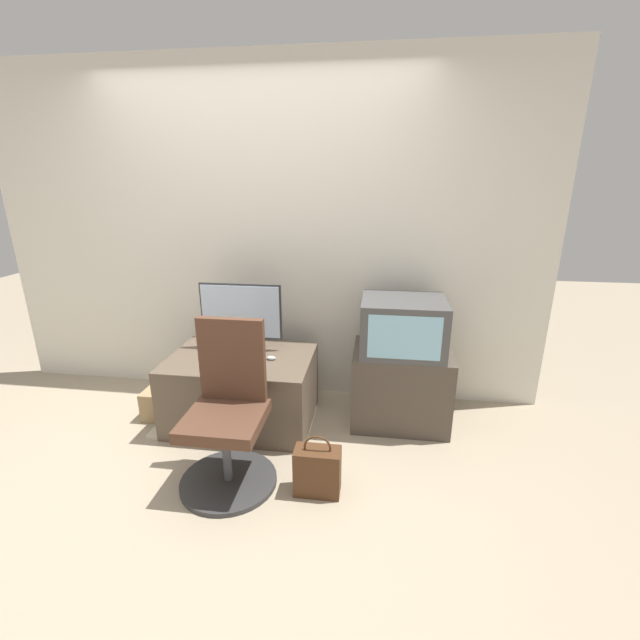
{
  "coord_description": "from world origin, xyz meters",
  "views": [
    {
      "loc": [
        0.9,
        -1.97,
        1.73
      ],
      "look_at": [
        0.5,
        0.92,
        0.77
      ],
      "focal_mm": 24.0,
      "sensor_mm": 36.0,
      "label": 1
    }
  ],
  "objects_px": {
    "office_chair": "(228,421)",
    "cardboard_box_lower": "(159,404)",
    "main_monitor": "(241,316)",
    "book": "(162,433)",
    "mouse": "(271,358)",
    "crt_tv": "(403,326)",
    "keyboard": "(238,358)",
    "handbag": "(317,471)"
  },
  "relations": [
    {
      "from": "main_monitor",
      "to": "book",
      "type": "distance_m",
      "value": 1.0
    },
    {
      "from": "keyboard",
      "to": "cardboard_box_lower",
      "type": "bearing_deg",
      "value": -179.76
    },
    {
      "from": "crt_tv",
      "to": "mouse",
      "type": "bearing_deg",
      "value": -169.38
    },
    {
      "from": "crt_tv",
      "to": "book",
      "type": "bearing_deg",
      "value": -166.05
    },
    {
      "from": "keyboard",
      "to": "mouse",
      "type": "relative_size",
      "value": 5.49
    },
    {
      "from": "main_monitor",
      "to": "handbag",
      "type": "distance_m",
      "value": 1.27
    },
    {
      "from": "keyboard",
      "to": "handbag",
      "type": "bearing_deg",
      "value": -44.74
    },
    {
      "from": "office_chair",
      "to": "handbag",
      "type": "xyz_separation_m",
      "value": [
        0.54,
        -0.06,
        -0.24
      ]
    },
    {
      "from": "office_chair",
      "to": "handbag",
      "type": "relative_size",
      "value": 2.59
    },
    {
      "from": "main_monitor",
      "to": "handbag",
      "type": "relative_size",
      "value": 1.63
    },
    {
      "from": "crt_tv",
      "to": "book",
      "type": "relative_size",
      "value": 3.28
    },
    {
      "from": "handbag",
      "to": "book",
      "type": "xyz_separation_m",
      "value": [
        -1.18,
        0.43,
        -0.13
      ]
    },
    {
      "from": "keyboard",
      "to": "handbag",
      "type": "height_order",
      "value": "keyboard"
    },
    {
      "from": "main_monitor",
      "to": "book",
      "type": "bearing_deg",
      "value": -139.17
    },
    {
      "from": "mouse",
      "to": "book",
      "type": "xyz_separation_m",
      "value": [
        -0.75,
        -0.24,
        -0.52
      ]
    },
    {
      "from": "cardboard_box_lower",
      "to": "keyboard",
      "type": "bearing_deg",
      "value": 0.24
    },
    {
      "from": "book",
      "to": "keyboard",
      "type": "bearing_deg",
      "value": 23.83
    },
    {
      "from": "office_chair",
      "to": "mouse",
      "type": "bearing_deg",
      "value": 79.83
    },
    {
      "from": "cardboard_box_lower",
      "to": "main_monitor",
      "type": "bearing_deg",
      "value": 17.75
    },
    {
      "from": "crt_tv",
      "to": "office_chair",
      "type": "height_order",
      "value": "office_chair"
    },
    {
      "from": "book",
      "to": "mouse",
      "type": "bearing_deg",
      "value": 17.84
    },
    {
      "from": "main_monitor",
      "to": "cardboard_box_lower",
      "type": "xyz_separation_m",
      "value": [
        -0.62,
        -0.2,
        -0.66
      ]
    },
    {
      "from": "office_chair",
      "to": "book",
      "type": "relative_size",
      "value": 5.54
    },
    {
      "from": "handbag",
      "to": "mouse",
      "type": "bearing_deg",
      "value": 122.24
    },
    {
      "from": "office_chair",
      "to": "cardboard_box_lower",
      "type": "bearing_deg",
      "value": 142.34
    },
    {
      "from": "main_monitor",
      "to": "office_chair",
      "type": "relative_size",
      "value": 0.63
    },
    {
      "from": "mouse",
      "to": "book",
      "type": "bearing_deg",
      "value": -162.16
    },
    {
      "from": "main_monitor",
      "to": "keyboard",
      "type": "height_order",
      "value": "main_monitor"
    },
    {
      "from": "mouse",
      "to": "office_chair",
      "type": "distance_m",
      "value": 0.64
    },
    {
      "from": "main_monitor",
      "to": "handbag",
      "type": "xyz_separation_m",
      "value": [
        0.69,
        -0.86,
        -0.63
      ]
    },
    {
      "from": "main_monitor",
      "to": "office_chair",
      "type": "distance_m",
      "value": 0.9
    },
    {
      "from": "crt_tv",
      "to": "office_chair",
      "type": "bearing_deg",
      "value": -142.34
    },
    {
      "from": "mouse",
      "to": "crt_tv",
      "type": "relative_size",
      "value": 0.11
    },
    {
      "from": "cardboard_box_lower",
      "to": "book",
      "type": "relative_size",
      "value": 1.26
    },
    {
      "from": "crt_tv",
      "to": "office_chair",
      "type": "xyz_separation_m",
      "value": [
        -1.02,
        -0.79,
        -0.37
      ]
    },
    {
      "from": "crt_tv",
      "to": "cardboard_box_lower",
      "type": "xyz_separation_m",
      "value": [
        -1.79,
        -0.19,
        -0.65
      ]
    },
    {
      "from": "mouse",
      "to": "handbag",
      "type": "relative_size",
      "value": 0.17
    },
    {
      "from": "cardboard_box_lower",
      "to": "handbag",
      "type": "distance_m",
      "value": 1.47
    },
    {
      "from": "mouse",
      "to": "book",
      "type": "distance_m",
      "value": 0.95
    },
    {
      "from": "main_monitor",
      "to": "book",
      "type": "relative_size",
      "value": 3.48
    },
    {
      "from": "mouse",
      "to": "office_chair",
      "type": "bearing_deg",
      "value": -100.17
    },
    {
      "from": "office_chair",
      "to": "main_monitor",
      "type": "bearing_deg",
      "value": 100.94
    }
  ]
}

